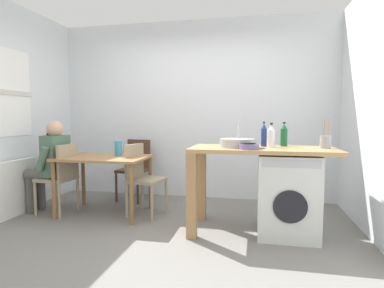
{
  "coord_description": "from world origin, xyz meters",
  "views": [
    {
      "loc": [
        0.96,
        -3.01,
        1.23
      ],
      "look_at": [
        0.24,
        0.45,
        0.93
      ],
      "focal_mm": 29.19,
      "sensor_mm": 36.0,
      "label": 1
    }
  ],
  "objects_px": {
    "utensil_crock": "(325,142)",
    "bottle_squat_brown": "(271,136)",
    "chair_opposite": "(142,175)",
    "washing_machine": "(287,195)",
    "chair_spare_by_wall": "(136,166)",
    "bottle_tall_green": "(264,135)",
    "dining_table": "(104,164)",
    "vase": "(118,148)",
    "chair_person_seat": "(61,175)",
    "mixing_bowl": "(249,146)",
    "bottle_clear_small": "(284,135)",
    "seated_person": "(50,161)"
  },
  "relations": [
    {
      "from": "utensil_crock",
      "to": "bottle_squat_brown",
      "type": "bearing_deg",
      "value": 178.08
    },
    {
      "from": "chair_opposite",
      "to": "washing_machine",
      "type": "xyz_separation_m",
      "value": [
        1.75,
        -0.35,
        -0.08
      ]
    },
    {
      "from": "chair_opposite",
      "to": "chair_spare_by_wall",
      "type": "bearing_deg",
      "value": -140.9
    },
    {
      "from": "chair_spare_by_wall",
      "to": "bottle_squat_brown",
      "type": "xyz_separation_m",
      "value": [
        1.94,
        -0.99,
        0.53
      ]
    },
    {
      "from": "chair_opposite",
      "to": "bottle_tall_green",
      "type": "xyz_separation_m",
      "value": [
        1.5,
        -0.2,
        0.53
      ]
    },
    {
      "from": "bottle_tall_green",
      "to": "dining_table",
      "type": "bearing_deg",
      "value": 176.18
    },
    {
      "from": "dining_table",
      "to": "washing_machine",
      "type": "relative_size",
      "value": 1.28
    },
    {
      "from": "chair_spare_by_wall",
      "to": "vase",
      "type": "relative_size",
      "value": 4.55
    },
    {
      "from": "dining_table",
      "to": "chair_person_seat",
      "type": "xyz_separation_m",
      "value": [
        -0.55,
        -0.11,
        -0.14
      ]
    },
    {
      "from": "washing_machine",
      "to": "vase",
      "type": "distance_m",
      "value": 2.15
    },
    {
      "from": "chair_spare_by_wall",
      "to": "bottle_squat_brown",
      "type": "bearing_deg",
      "value": 161.42
    },
    {
      "from": "chair_person_seat",
      "to": "mixing_bowl",
      "type": "bearing_deg",
      "value": -94.14
    },
    {
      "from": "chair_opposite",
      "to": "bottle_clear_small",
      "type": "xyz_separation_m",
      "value": [
        1.72,
        -0.13,
        0.53
      ]
    },
    {
      "from": "chair_opposite",
      "to": "bottle_tall_green",
      "type": "relative_size",
      "value": 3.32
    },
    {
      "from": "seated_person",
      "to": "bottle_squat_brown",
      "type": "distance_m",
      "value": 2.78
    },
    {
      "from": "dining_table",
      "to": "vase",
      "type": "distance_m",
      "value": 0.27
    },
    {
      "from": "dining_table",
      "to": "chair_spare_by_wall",
      "type": "distance_m",
      "value": 0.79
    },
    {
      "from": "seated_person",
      "to": "utensil_crock",
      "type": "xyz_separation_m",
      "value": [
        3.3,
        -0.14,
        0.32
      ]
    },
    {
      "from": "dining_table",
      "to": "washing_machine",
      "type": "distance_m",
      "value": 2.25
    },
    {
      "from": "dining_table",
      "to": "bottle_tall_green",
      "type": "relative_size",
      "value": 4.06
    },
    {
      "from": "chair_spare_by_wall",
      "to": "bottle_clear_small",
      "type": "height_order",
      "value": "bottle_clear_small"
    },
    {
      "from": "chair_spare_by_wall",
      "to": "chair_opposite",
      "type": "bearing_deg",
      "value": 125.83
    },
    {
      "from": "seated_person",
      "to": "washing_machine",
      "type": "xyz_separation_m",
      "value": [
        2.93,
        -0.2,
        -0.24
      ]
    },
    {
      "from": "seated_person",
      "to": "vase",
      "type": "xyz_separation_m",
      "value": [
        0.86,
        0.19,
        0.17
      ]
    },
    {
      "from": "dining_table",
      "to": "chair_spare_by_wall",
      "type": "bearing_deg",
      "value": 81.83
    },
    {
      "from": "dining_table",
      "to": "chair_opposite",
      "type": "bearing_deg",
      "value": 7.78
    },
    {
      "from": "dining_table",
      "to": "chair_person_seat",
      "type": "distance_m",
      "value": 0.57
    },
    {
      "from": "seated_person",
      "to": "bottle_clear_small",
      "type": "height_order",
      "value": "seated_person"
    },
    {
      "from": "chair_spare_by_wall",
      "to": "vase",
      "type": "bearing_deg",
      "value": 101.82
    },
    {
      "from": "washing_machine",
      "to": "mixing_bowl",
      "type": "xyz_separation_m",
      "value": [
        -0.4,
        -0.2,
        0.52
      ]
    },
    {
      "from": "chair_spare_by_wall",
      "to": "bottle_squat_brown",
      "type": "height_order",
      "value": "bottle_squat_brown"
    },
    {
      "from": "dining_table",
      "to": "chair_opposite",
      "type": "relative_size",
      "value": 1.22
    },
    {
      "from": "washing_machine",
      "to": "bottle_clear_small",
      "type": "height_order",
      "value": "bottle_clear_small"
    },
    {
      "from": "bottle_clear_small",
      "to": "vase",
      "type": "xyz_separation_m",
      "value": [
        -2.04,
        0.17,
        -0.2
      ]
    },
    {
      "from": "chair_opposite",
      "to": "utensil_crock",
      "type": "relative_size",
      "value": 3.0
    },
    {
      "from": "bottle_clear_small",
      "to": "utensil_crock",
      "type": "xyz_separation_m",
      "value": [
        0.4,
        -0.17,
        -0.05
      ]
    },
    {
      "from": "chair_person_seat",
      "to": "bottle_squat_brown",
      "type": "xyz_separation_m",
      "value": [
        2.6,
        -0.11,
        0.53
      ]
    },
    {
      "from": "chair_spare_by_wall",
      "to": "utensil_crock",
      "type": "bearing_deg",
      "value": 166.34
    },
    {
      "from": "chair_person_seat",
      "to": "bottle_tall_green",
      "type": "distance_m",
      "value": 2.58
    },
    {
      "from": "dining_table",
      "to": "utensil_crock",
      "type": "relative_size",
      "value": 3.67
    },
    {
      "from": "chair_spare_by_wall",
      "to": "bottle_clear_small",
      "type": "relative_size",
      "value": 3.37
    },
    {
      "from": "mixing_bowl",
      "to": "vase",
      "type": "relative_size",
      "value": 1.01
    },
    {
      "from": "mixing_bowl",
      "to": "seated_person",
      "type": "bearing_deg",
      "value": 171.16
    },
    {
      "from": "utensil_crock",
      "to": "vase",
      "type": "height_order",
      "value": "utensil_crock"
    },
    {
      "from": "chair_person_seat",
      "to": "bottle_clear_small",
      "type": "height_order",
      "value": "bottle_clear_small"
    },
    {
      "from": "chair_spare_by_wall",
      "to": "bottle_clear_small",
      "type": "distance_m",
      "value": 2.31
    },
    {
      "from": "seated_person",
      "to": "bottle_clear_small",
      "type": "xyz_separation_m",
      "value": [
        2.9,
        0.02,
        0.37
      ]
    },
    {
      "from": "chair_person_seat",
      "to": "bottle_squat_brown",
      "type": "bearing_deg",
      "value": -87.5
    },
    {
      "from": "washing_machine",
      "to": "vase",
      "type": "bearing_deg",
      "value": 169.38
    },
    {
      "from": "utensil_crock",
      "to": "seated_person",
      "type": "bearing_deg",
      "value": 177.5
    }
  ]
}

